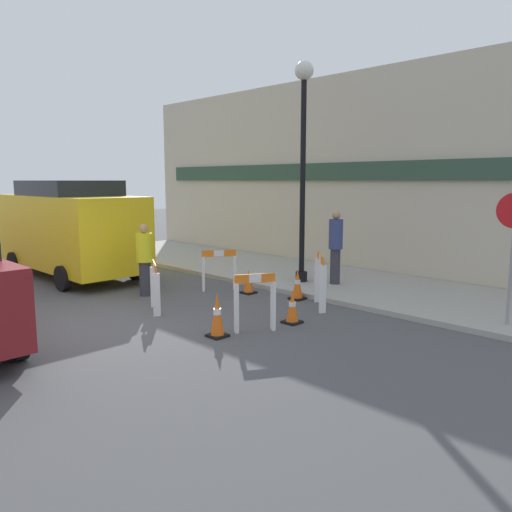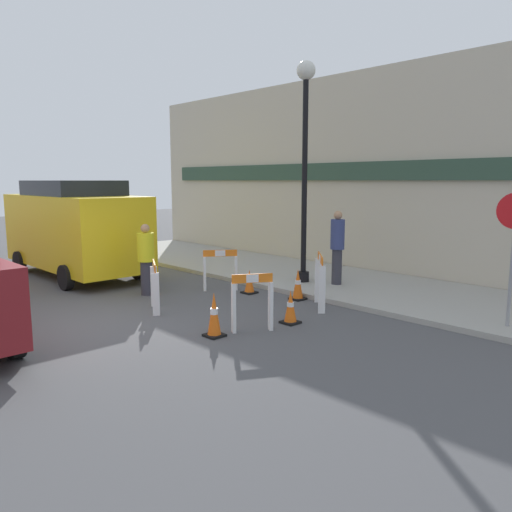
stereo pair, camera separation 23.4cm
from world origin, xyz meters
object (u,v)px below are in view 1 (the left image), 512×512
object	(u,v)px
streetlamp_post	(303,143)
work_van	(70,225)
person_worker	(145,258)
person_pedestrian	(336,245)

from	to	relation	value
streetlamp_post	work_van	distance (m)	6.45
person_worker	person_pedestrian	distance (m)	4.42
person_pedestrian	work_van	bearing A→B (deg)	33.89
streetlamp_post	person_worker	size ratio (longest dim) A/B	3.23
streetlamp_post	person_pedestrian	bearing A→B (deg)	23.54
streetlamp_post	work_van	xyz separation A→B (m)	(-5.06, -3.44, -2.05)
person_worker	person_pedestrian	bearing A→B (deg)	36.84
streetlamp_post	person_pedestrian	size ratio (longest dim) A/B	2.96
person_worker	work_van	world-z (taller)	work_van
streetlamp_post	person_worker	bearing A→B (deg)	-118.45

